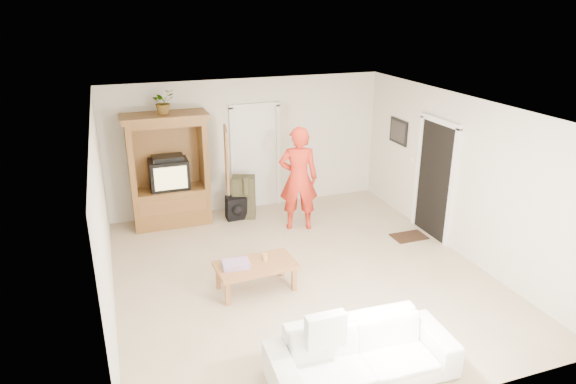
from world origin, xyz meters
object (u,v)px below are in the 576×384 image
Objects in this scene: armoire at (171,177)px; man at (298,179)px; coffee_table at (256,267)px; sofa at (361,353)px.

armoire reaches higher than man.
man reaches higher than coffee_table.
coffee_table is (-1.35, -1.84, -0.59)m from man.
man is 1.64× the size of coffee_table.
sofa is (1.39, -5.02, -0.60)m from armoire.
sofa is (-0.76, -4.02, -0.66)m from man.
sofa is at bearing -74.53° from armoire.
armoire is 2.37m from man.
man is at bearing 50.59° from coffee_table.
man is 2.36m from coffee_table.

